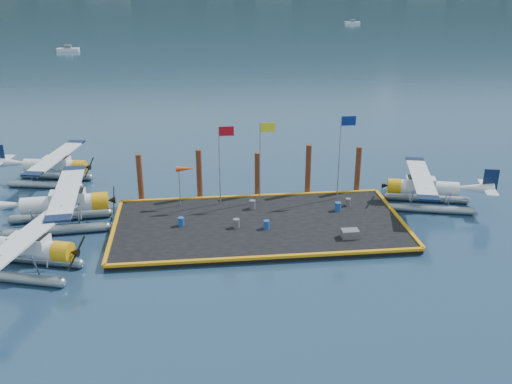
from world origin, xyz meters
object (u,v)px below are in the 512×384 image
seaplane_b (62,206)px  drum_5 (252,204)px  flagpole_yellow (263,150)px  seaplane_c (53,168)px  drum_1 (266,225)px  piling_4 (358,171)px  seaplane_d (425,189)px  drum_2 (338,207)px  crate (350,234)px  drum_0 (181,222)px  piling_2 (257,176)px  piling_1 (199,176)px  flagpole_blue (342,145)px  piling_3 (308,171)px  drum_3 (236,223)px  windsock (185,170)px  piling_0 (140,179)px  drum_4 (348,202)px  flagpole_red (222,153)px  seaplane_a (25,251)px

seaplane_b → drum_5: bearing=89.2°
drum_5 → flagpole_yellow: (0.90, 1.21, 3.78)m
seaplane_c → drum_1: 20.09m
drum_5 → piling_4: piling_4 is taller
seaplane_d → piling_4: piling_4 is taller
drum_2 → crate: bearing=-93.7°
flagpole_yellow → drum_0: bearing=-149.4°
drum_2 → piling_2: bearing=144.9°
drum_2 → piling_1: 10.81m
drum_1 → drum_5: bearing=99.8°
crate → piling_2: (-5.21, 8.30, 1.22)m
flagpole_blue → piling_3: bearing=143.9°
drum_3 → piling_3: piling_3 is taller
flagpole_blue → windsock: bearing=180.0°
seaplane_b → piling_4: piling_4 is taller
drum_5 → piling_0: (-8.30, 2.81, 1.27)m
seaplane_b → seaplane_c: (-2.51, 8.78, -0.16)m
seaplane_d → flagpole_blue: 7.15m
drum_5 → piling_2: piling_2 is taller
piling_1 → drum_4: bearing=-15.4°
drum_4 → drum_5: drum_5 is taller
drum_2 → flagpole_yellow: bearing=156.9°
drum_1 → flagpole_red: bearing=119.8°
drum_5 → crate: size_ratio=0.59×
piling_4 → piling_3: bearing=180.0°
piling_0 → drum_5: bearing=-18.7°
piling_2 → drum_1: bearing=-90.9°
seaplane_c → piling_0: piling_0 is taller
flagpole_blue → windsock: size_ratio=2.08×
drum_3 → drum_4: (8.62, 2.90, -0.03)m
seaplane_c → crate: seaplane_c is taller
seaplane_b → flagpole_red: 11.81m
drum_2 → drum_4: 1.29m
seaplane_d → crate: 8.96m
drum_0 → drum_1: bearing=-10.7°
seaplane_d → windsock: windsock is taller
flagpole_yellow → piling_4: flagpole_yellow is taller
drum_4 → crate: size_ratio=0.51×
drum_2 → flagpole_red: flagpole_red is taller
drum_0 → piling_2: piling_2 is taller
piling_1 → piling_4: 12.50m
seaplane_a → seaplane_c: size_ratio=1.05×
drum_4 → drum_5: 7.19m
drum_2 → piling_4: bearing=57.1°
drum_1 → windsock: bearing=139.1°
drum_3 → piling_0: bearing=139.2°
seaplane_d → windsock: (-17.93, 1.40, 1.81)m
drum_3 → piling_0: size_ratio=0.16×
flagpole_red → piling_3: (6.79, 1.60, -2.25)m
seaplane_d → drum_5: bearing=103.7°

